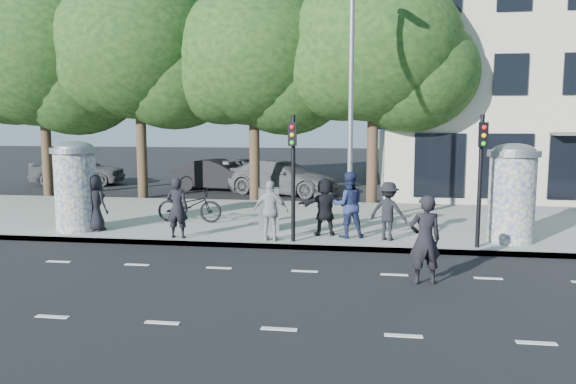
% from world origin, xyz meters
% --- Properties ---
extents(ground, '(120.00, 120.00, 0.00)m').
position_xyz_m(ground, '(0.00, 0.00, 0.00)').
color(ground, black).
rests_on(ground, ground).
extents(sidewalk, '(40.00, 8.00, 0.15)m').
position_xyz_m(sidewalk, '(0.00, 7.50, 0.07)').
color(sidewalk, gray).
rests_on(sidewalk, ground).
extents(curb, '(40.00, 0.10, 0.16)m').
position_xyz_m(curb, '(0.00, 3.55, 0.07)').
color(curb, slate).
rests_on(curb, ground).
extents(lane_dash_near, '(32.00, 0.12, 0.01)m').
position_xyz_m(lane_dash_near, '(0.00, -2.20, 0.00)').
color(lane_dash_near, silver).
rests_on(lane_dash_near, ground).
extents(lane_dash_far, '(32.00, 0.12, 0.01)m').
position_xyz_m(lane_dash_far, '(0.00, 1.40, 0.00)').
color(lane_dash_far, silver).
rests_on(lane_dash_far, ground).
extents(ad_column_left, '(1.36, 1.36, 2.65)m').
position_xyz_m(ad_column_left, '(-7.20, 4.50, 1.54)').
color(ad_column_left, beige).
rests_on(ad_column_left, sidewalk).
extents(ad_column_right, '(1.36, 1.36, 2.65)m').
position_xyz_m(ad_column_right, '(5.20, 4.70, 1.54)').
color(ad_column_right, beige).
rests_on(ad_column_right, sidewalk).
extents(traffic_pole_near, '(0.22, 0.31, 3.40)m').
position_xyz_m(traffic_pole_near, '(-0.60, 3.79, 2.23)').
color(traffic_pole_near, black).
rests_on(traffic_pole_near, sidewalk).
extents(traffic_pole_far, '(0.22, 0.31, 3.40)m').
position_xyz_m(traffic_pole_far, '(4.20, 3.79, 2.23)').
color(traffic_pole_far, black).
rests_on(traffic_pole_far, sidewalk).
extents(street_lamp, '(0.25, 0.93, 8.00)m').
position_xyz_m(street_lamp, '(0.80, 6.63, 4.79)').
color(street_lamp, slate).
rests_on(street_lamp, sidewalk).
extents(tree_far_left, '(7.20, 7.20, 9.26)m').
position_xyz_m(tree_far_left, '(-13.00, 12.50, 6.19)').
color(tree_far_left, '#38281C').
rests_on(tree_far_left, ground).
extents(tree_mid_left, '(7.20, 7.20, 9.57)m').
position_xyz_m(tree_mid_left, '(-8.50, 12.50, 6.50)').
color(tree_mid_left, '#38281C').
rests_on(tree_mid_left, ground).
extents(tree_near_left, '(6.80, 6.80, 8.97)m').
position_xyz_m(tree_near_left, '(-3.50, 12.70, 6.06)').
color(tree_near_left, '#38281C').
rests_on(tree_near_left, ground).
extents(tree_center, '(7.00, 7.00, 9.30)m').
position_xyz_m(tree_center, '(1.50, 12.30, 6.31)').
color(tree_center, '#38281C').
rests_on(tree_center, ground).
extents(ped_a, '(0.95, 0.77, 1.67)m').
position_xyz_m(ped_a, '(-6.61, 4.49, 0.98)').
color(ped_a, black).
rests_on(ped_a, sidewalk).
extents(ped_b, '(0.62, 0.42, 1.69)m').
position_xyz_m(ped_b, '(-3.85, 3.85, 0.99)').
color(ped_b, black).
rests_on(ped_b, sidewalk).
extents(ped_c, '(1.03, 0.88, 1.84)m').
position_xyz_m(ped_c, '(0.85, 4.60, 1.07)').
color(ped_c, navy).
rests_on(ped_c, sidewalk).
extents(ped_d, '(1.18, 0.92, 1.60)m').
position_xyz_m(ped_d, '(1.94, 4.41, 0.95)').
color(ped_d, black).
rests_on(ped_d, sidewalk).
extents(ped_e, '(0.98, 0.58, 1.65)m').
position_xyz_m(ped_e, '(-1.21, 3.85, 0.97)').
color(ped_e, '#A1A1A3').
rests_on(ped_e, sidewalk).
extents(ped_f, '(1.60, 0.80, 1.65)m').
position_xyz_m(ped_f, '(0.18, 4.83, 0.97)').
color(ped_f, black).
rests_on(ped_f, sidewalk).
extents(man_road, '(0.77, 0.59, 1.88)m').
position_xyz_m(man_road, '(2.58, 0.82, 0.94)').
color(man_road, black).
rests_on(man_road, ground).
extents(bicycle, '(0.79, 2.11, 1.10)m').
position_xyz_m(bicycle, '(-4.29, 6.25, 0.70)').
color(bicycle, black).
rests_on(bicycle, sidewalk).
extents(cabinet_left, '(0.67, 0.54, 1.26)m').
position_xyz_m(cabinet_left, '(-1.55, 5.36, 0.78)').
color(cabinet_left, slate).
rests_on(cabinet_left, sidewalk).
extents(cabinet_right, '(0.64, 0.49, 1.25)m').
position_xyz_m(cabinet_right, '(4.96, 4.79, 0.78)').
color(cabinet_right, gray).
rests_on(cabinet_right, sidewalk).
extents(car_left, '(2.50, 5.03, 1.65)m').
position_xyz_m(car_left, '(-13.99, 16.92, 0.82)').
color(car_left, '#4A4D51').
rests_on(car_left, ground).
extents(car_mid, '(2.58, 4.81, 1.51)m').
position_xyz_m(car_mid, '(-5.88, 15.66, 0.75)').
color(car_mid, black).
rests_on(car_mid, ground).
extents(car_right, '(3.96, 5.88, 1.58)m').
position_xyz_m(car_right, '(-2.61, 14.73, 0.79)').
color(car_right, '#595C60').
rests_on(car_right, ground).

